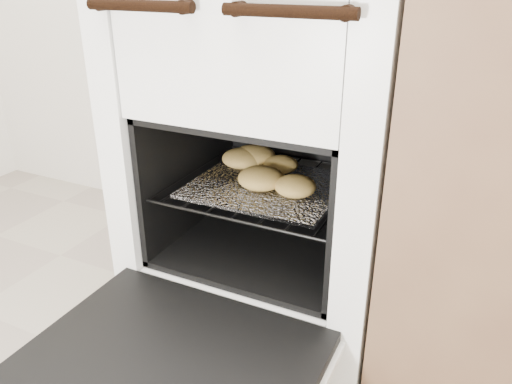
% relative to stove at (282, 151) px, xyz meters
% --- Properties ---
extents(stove, '(0.66, 0.74, 1.01)m').
position_rel_stove_xyz_m(stove, '(0.00, 0.00, 0.00)').
color(stove, white).
rests_on(stove, ground).
extents(oven_door, '(0.59, 0.46, 0.04)m').
position_rel_stove_xyz_m(oven_door, '(0.00, -0.56, -0.27)').
color(oven_door, black).
rests_on(oven_door, stove).
extents(oven_rack, '(0.48, 0.46, 0.01)m').
position_rel_stove_xyz_m(oven_rack, '(-0.00, -0.07, -0.07)').
color(oven_rack, black).
rests_on(oven_rack, stove).
extents(foil_sheet, '(0.37, 0.33, 0.01)m').
position_rel_stove_xyz_m(foil_sheet, '(-0.00, -0.09, -0.06)').
color(foil_sheet, white).
rests_on(foil_sheet, oven_rack).
extents(baked_rolls, '(0.35, 0.28, 0.05)m').
position_rel_stove_xyz_m(baked_rolls, '(-0.03, -0.05, -0.03)').
color(baked_rolls, '#B59148').
rests_on(baked_rolls, foil_sheet).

